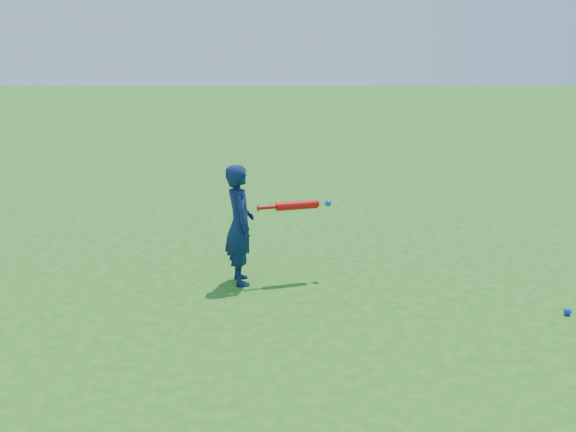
% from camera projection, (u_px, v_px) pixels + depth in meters
% --- Properties ---
extents(ground, '(80.00, 80.00, 0.00)m').
position_uv_depth(ground, '(269.00, 268.00, 6.90)').
color(ground, '#206718').
rests_on(ground, ground).
extents(child, '(0.40, 0.50, 1.20)m').
position_uv_depth(child, '(240.00, 225.00, 6.33)').
color(child, '#0F1B47').
rests_on(child, ground).
extents(ground_ball_blue, '(0.07, 0.07, 0.07)m').
position_uv_depth(ground_ball_blue, '(567.00, 312.00, 5.65)').
color(ground_ball_blue, '#0C2BDC').
rests_on(ground_ball_blue, ground).
extents(bat_swing, '(0.75, 0.30, 0.09)m').
position_uv_depth(bat_swing, '(299.00, 205.00, 6.41)').
color(bat_swing, red).
rests_on(bat_swing, ground).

